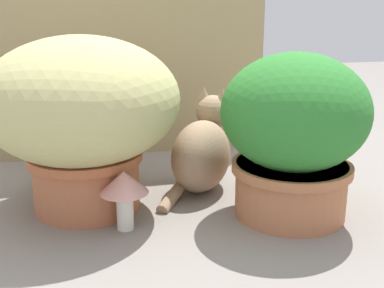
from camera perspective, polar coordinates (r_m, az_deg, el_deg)
ground_plane at (r=1.40m, az=-6.10°, el=-7.52°), size 6.00×6.00×0.00m
cardboard_backdrop at (r=1.82m, az=-9.19°, el=14.02°), size 1.14×0.03×0.99m
grass_planter at (r=1.34m, az=-12.81°, el=3.73°), size 0.53×0.53×0.48m
leafy_planter at (r=1.30m, az=11.91°, el=1.50°), size 0.39×0.39×0.44m
cat at (r=1.50m, az=1.28°, el=-0.84°), size 0.31×0.33×0.32m
mushroom_ornament_pink at (r=1.24m, az=-8.02°, el=-5.05°), size 0.13×0.13×0.16m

